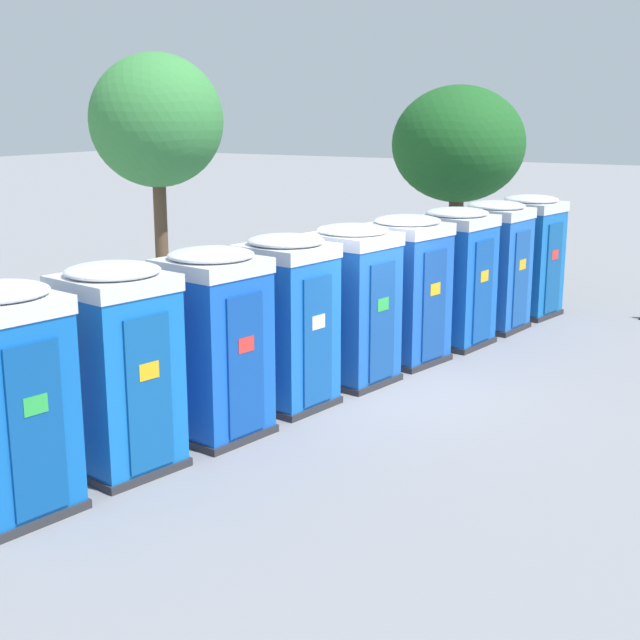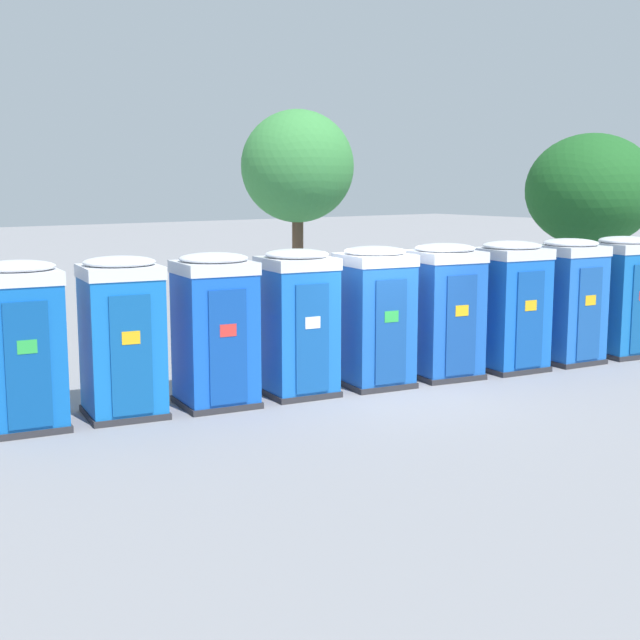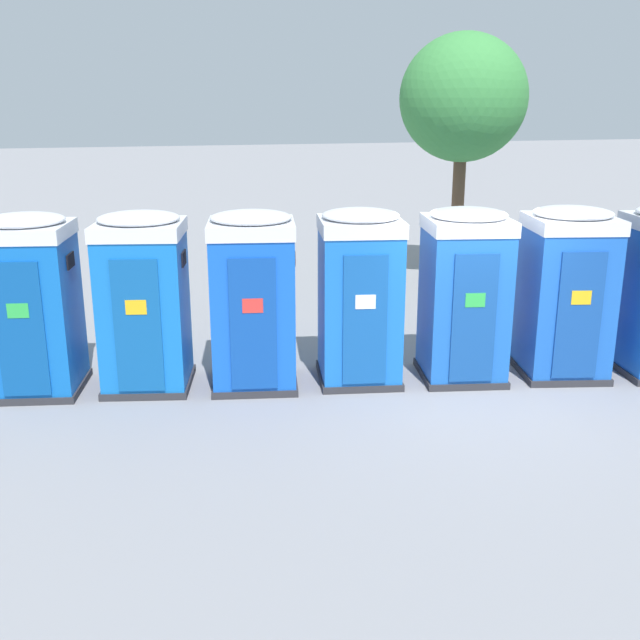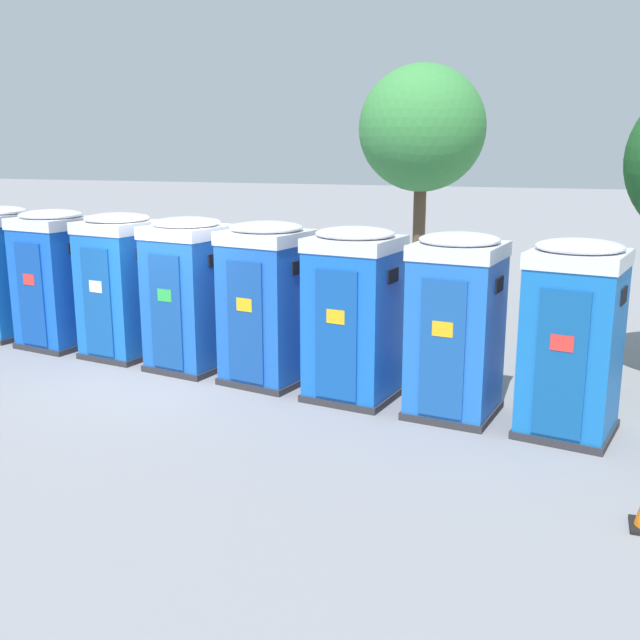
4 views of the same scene
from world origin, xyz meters
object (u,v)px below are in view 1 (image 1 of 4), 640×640
at_px(portapotty_4, 353,303).
at_px(portapotty_8, 529,255).
at_px(portapotty_1, 118,367).
at_px(portapotty_5, 406,289).
at_px(portapotty_2, 214,342).
at_px(portapotty_3, 287,321).
at_px(street_tree_0, 157,122).
at_px(portapotty_0, 4,400).
at_px(portapotty_7, 494,265).
at_px(street_tree_1, 458,145).
at_px(portapotty_6, 455,276).

height_order(portapotty_4, portapotty_8, same).
bearing_deg(portapotty_1, portapotty_5, -9.78).
relative_size(portapotty_2, portapotty_3, 1.00).
bearing_deg(street_tree_0, portapotty_1, -144.00).
height_order(portapotty_3, portapotty_4, same).
bearing_deg(portapotty_1, portapotty_8, -9.74).
bearing_deg(portapotty_4, portapotty_0, 170.52).
relative_size(portapotty_4, portapotty_7, 1.00).
xyz_separation_m(portapotty_1, portapotty_2, (1.51, -0.31, -0.00)).
bearing_deg(portapotty_2, portapotty_5, -9.18).
distance_m(portapotty_5, street_tree_0, 6.89).
relative_size(portapotty_4, portapotty_8, 1.00).
bearing_deg(portapotty_7, portapotty_0, 170.36).
distance_m(portapotty_4, portapotty_7, 4.61).
bearing_deg(portapotty_3, portapotty_5, -10.21).
height_order(portapotty_2, portapotty_8, same).
height_order(portapotty_5, street_tree_1, street_tree_1).
distance_m(portapotty_6, street_tree_0, 7.10).
relative_size(portapotty_3, portapotty_4, 1.00).
bearing_deg(portapotty_7, street_tree_0, 105.94).
relative_size(portapotty_2, street_tree_0, 0.47).
distance_m(portapotty_1, portapotty_7, 9.21).
xyz_separation_m(street_tree_0, street_tree_1, (5.55, -4.55, -0.58)).
bearing_deg(portapotty_2, portapotty_6, -9.80).
distance_m(portapotty_3, portapotty_6, 4.61).
xyz_separation_m(portapotty_0, portapotty_7, (10.60, -1.80, 0.00)).
bearing_deg(street_tree_1, street_tree_0, 140.66).
xyz_separation_m(portapotty_1, portapotty_3, (3.03, -0.50, 0.00)).
xyz_separation_m(portapotty_3, portapotty_7, (6.05, -1.08, 0.00)).
bearing_deg(street_tree_0, street_tree_1, -39.34).
distance_m(portapotty_2, portapotty_3, 1.54).
relative_size(portapotty_5, portapotty_7, 1.00).
bearing_deg(portapotty_5, portapotty_0, 170.55).
relative_size(portapotty_6, street_tree_1, 0.53).
relative_size(portapotty_8, street_tree_0, 0.47).
bearing_deg(portapotty_8, portapotty_2, 170.57).
distance_m(portapotty_8, street_tree_0, 8.27).
height_order(portapotty_2, street_tree_1, street_tree_1).
distance_m(portapotty_3, street_tree_1, 9.97).
xyz_separation_m(portapotty_0, street_tree_0, (8.66, 4.97, 2.73)).
bearing_deg(street_tree_1, portapotty_2, -175.17).
distance_m(portapotty_0, portapotty_8, 12.29).
bearing_deg(street_tree_0, portapotty_3, -125.86).
xyz_separation_m(portapotty_6, street_tree_1, (5.14, 1.99, 2.15)).
distance_m(portapotty_1, portapotty_2, 1.54).
relative_size(portapotty_0, portapotty_4, 1.00).
relative_size(portapotty_1, portapotty_8, 1.00).
xyz_separation_m(portapotty_7, street_tree_0, (-1.93, 6.77, 2.73)).
bearing_deg(portapotty_2, portapotty_7, -9.55).
height_order(portapotty_6, street_tree_0, street_tree_0).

